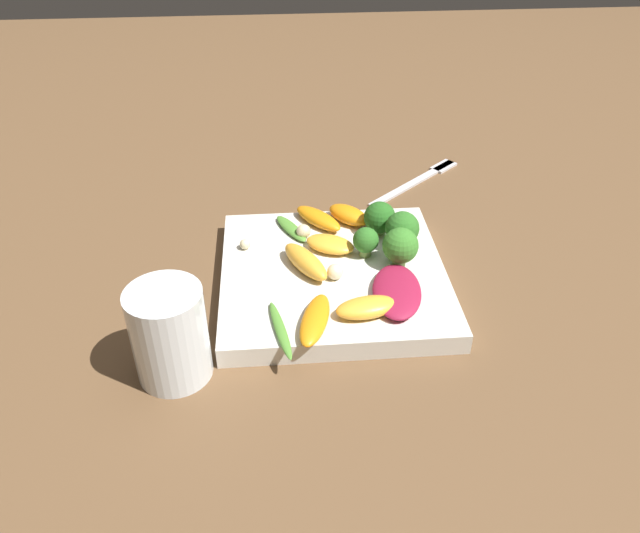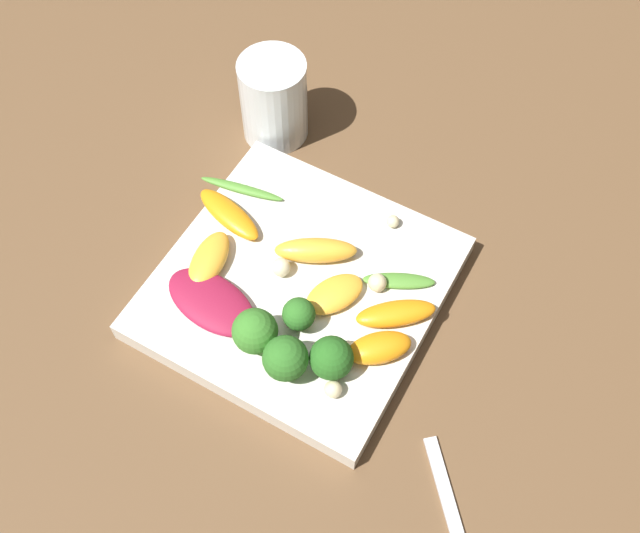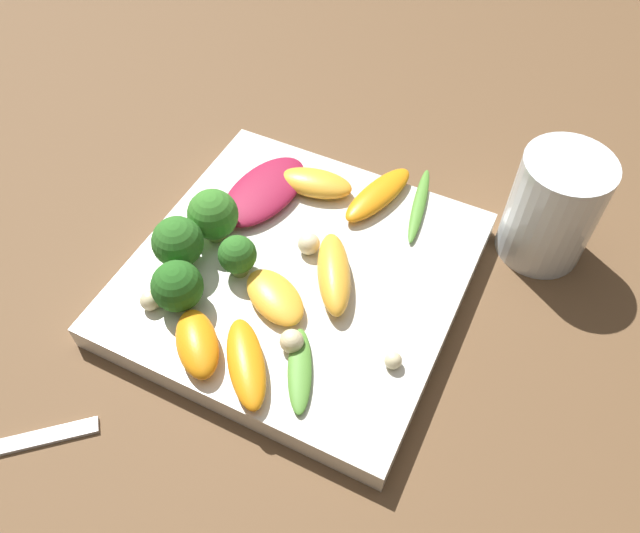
% 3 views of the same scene
% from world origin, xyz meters
% --- Properties ---
extents(ground_plane, '(2.40, 2.40, 0.00)m').
position_xyz_m(ground_plane, '(0.00, 0.00, 0.00)').
color(ground_plane, brown).
extents(plate, '(0.24, 0.24, 0.02)m').
position_xyz_m(plate, '(0.00, 0.00, 0.01)').
color(plate, silver).
rests_on(plate, ground_plane).
extents(drinking_glass, '(0.07, 0.07, 0.09)m').
position_xyz_m(drinking_glass, '(-0.12, 0.16, 0.05)').
color(drinking_glass, white).
rests_on(drinking_glass, ground_plane).
extents(radicchio_leaf_0, '(0.10, 0.06, 0.01)m').
position_xyz_m(radicchio_leaf_0, '(-0.06, -0.06, 0.03)').
color(radicchio_leaf_0, maroon).
rests_on(radicchio_leaf_0, plate).
extents(orange_segment_0, '(0.06, 0.07, 0.01)m').
position_xyz_m(orange_segment_0, '(0.04, -0.00, 0.03)').
color(orange_segment_0, '#FCAD33').
rests_on(orange_segment_0, plate).
extents(orange_segment_1, '(0.06, 0.06, 0.02)m').
position_xyz_m(orange_segment_1, '(0.10, -0.03, 0.03)').
color(orange_segment_1, orange).
rests_on(orange_segment_1, plate).
extents(orange_segment_2, '(0.07, 0.06, 0.02)m').
position_xyz_m(orange_segment_2, '(0.09, 0.01, 0.03)').
color(orange_segment_2, orange).
rests_on(orange_segment_2, plate).
extents(orange_segment_3, '(0.08, 0.05, 0.01)m').
position_xyz_m(orange_segment_3, '(-0.09, 0.03, 0.03)').
color(orange_segment_3, orange).
rests_on(orange_segment_3, plate).
extents(orange_segment_4, '(0.04, 0.07, 0.02)m').
position_xyz_m(orange_segment_4, '(-0.08, -0.03, 0.03)').
color(orange_segment_4, '#FCAD33').
rests_on(orange_segment_4, plate).
extents(orange_segment_5, '(0.08, 0.06, 0.02)m').
position_xyz_m(orange_segment_5, '(-0.00, 0.03, 0.03)').
color(orange_segment_5, '#FCAD33').
rests_on(orange_segment_5, plate).
extents(broccoli_floret_0, '(0.04, 0.04, 0.05)m').
position_xyz_m(broccoli_floret_0, '(0.00, -0.07, 0.05)').
color(broccoli_floret_0, '#7A9E51').
rests_on(broccoli_floret_0, plate).
extents(broccoli_floret_1, '(0.03, 0.03, 0.03)m').
position_xyz_m(broccoli_floret_1, '(0.02, -0.04, 0.04)').
color(broccoli_floret_1, '#7A9E51').
rests_on(broccoli_floret_1, plate).
extents(broccoli_floret_2, '(0.04, 0.04, 0.04)m').
position_xyz_m(broccoli_floret_2, '(0.07, -0.06, 0.04)').
color(broccoli_floret_2, '#84AD5B').
rests_on(broccoli_floret_2, plate).
extents(broccoli_floret_3, '(0.04, 0.04, 0.04)m').
position_xyz_m(broccoli_floret_3, '(0.03, -0.08, 0.05)').
color(broccoli_floret_3, '#7A9E51').
rests_on(broccoli_floret_3, plate).
extents(arugula_sprig_0, '(0.07, 0.04, 0.01)m').
position_xyz_m(arugula_sprig_0, '(0.08, 0.04, 0.03)').
color(arugula_sprig_0, '#518E33').
rests_on(arugula_sprig_0, plate).
extents(arugula_sprig_1, '(0.09, 0.03, 0.01)m').
position_xyz_m(arugula_sprig_1, '(-0.10, 0.06, 0.03)').
color(arugula_sprig_1, '#518E33').
rests_on(arugula_sprig_1, plate).
extents(macadamia_nut_0, '(0.02, 0.02, 0.02)m').
position_xyz_m(macadamia_nut_0, '(-0.02, 0.00, 0.03)').
color(macadamia_nut_0, beige).
rests_on(macadamia_nut_0, plate).
extents(macadamia_nut_1, '(0.02, 0.02, 0.02)m').
position_xyz_m(macadamia_nut_1, '(0.08, -0.08, 0.03)').
color(macadamia_nut_1, beige).
rests_on(macadamia_nut_1, plate).
extents(macadamia_nut_2, '(0.01, 0.01, 0.01)m').
position_xyz_m(macadamia_nut_2, '(0.05, 0.10, 0.03)').
color(macadamia_nut_2, beige).
rests_on(macadamia_nut_2, plate).
extents(macadamia_nut_3, '(0.02, 0.02, 0.02)m').
position_xyz_m(macadamia_nut_3, '(0.06, 0.03, 0.03)').
color(macadamia_nut_3, beige).
rests_on(macadamia_nut_3, plate).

